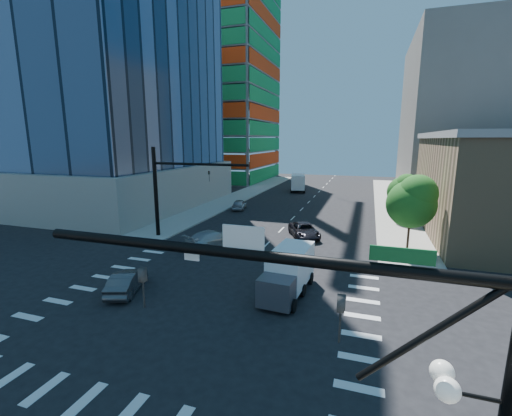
% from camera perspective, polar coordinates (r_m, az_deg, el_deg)
% --- Properties ---
extents(ground, '(160.00, 160.00, 0.00)m').
position_cam_1_polar(ground, '(22.19, -7.59, -15.14)').
color(ground, black).
rests_on(ground, ground).
extents(road_markings, '(20.00, 20.00, 0.01)m').
position_cam_1_polar(road_markings, '(22.19, -7.59, -15.13)').
color(road_markings, silver).
rests_on(road_markings, ground).
extents(sidewalk_ne, '(5.00, 60.00, 0.15)m').
position_cam_1_polar(sidewalk_ne, '(58.73, 21.56, 0.97)').
color(sidewalk_ne, '#9C9A93').
rests_on(sidewalk_ne, ground).
extents(sidewalk_nw, '(5.00, 60.00, 0.15)m').
position_cam_1_polar(sidewalk_nw, '(62.38, -1.98, 2.33)').
color(sidewalk_nw, '#9C9A93').
rests_on(sidewalk_nw, ground).
extents(construction_building, '(25.16, 34.50, 70.60)m').
position_cam_1_polar(construction_building, '(88.82, -6.53, 20.86)').
color(construction_building, slate).
rests_on(construction_building, ground).
extents(bg_building_ne, '(24.00, 30.00, 28.00)m').
position_cam_1_polar(bg_building_ne, '(75.13, 33.13, 12.73)').
color(bg_building_ne, '#65605B').
rests_on(bg_building_ne, ground).
extents(signal_mast_se, '(10.51, 2.48, 9.00)m').
position_cam_1_polar(signal_mast_se, '(8.14, 30.07, -26.99)').
color(signal_mast_se, black).
rests_on(signal_mast_se, sidewalk_se).
extents(signal_mast_nw, '(10.20, 0.40, 9.00)m').
position_cam_1_polar(signal_mast_nw, '(35.11, -14.41, 3.86)').
color(signal_mast_nw, black).
rests_on(signal_mast_nw, sidewalk_nw).
extents(tree_south, '(4.16, 4.16, 6.82)m').
position_cam_1_polar(tree_south, '(32.34, 24.73, 1.10)').
color(tree_south, '#382316').
rests_on(tree_south, sidewalk_ne).
extents(tree_north, '(3.54, 3.52, 5.78)m').
position_cam_1_polar(tree_north, '(44.28, 23.41, 2.80)').
color(tree_north, '#382316').
rests_on(tree_north, sidewalk_ne).
extents(car_nb_far, '(4.40, 5.79, 1.46)m').
position_cam_1_polar(car_nb_far, '(35.36, 8.03, -3.72)').
color(car_nb_far, black).
rests_on(car_nb_far, ground).
extents(car_sb_near, '(4.12, 5.79, 1.56)m').
position_cam_1_polar(car_sb_near, '(32.28, -7.42, -5.08)').
color(car_sb_near, silver).
rests_on(car_sb_near, ground).
extents(car_sb_mid, '(2.47, 4.47, 1.44)m').
position_cam_1_polar(car_sb_mid, '(49.06, -2.78, 0.61)').
color(car_sb_mid, '#A7A9AF').
rests_on(car_sb_mid, ground).
extents(car_sb_cross, '(2.83, 4.55, 1.41)m').
position_cam_1_polar(car_sb_cross, '(24.48, -20.73, -11.38)').
color(car_sb_cross, '#434448').
rests_on(car_sb_cross, ground).
extents(box_truck_near, '(2.68, 5.56, 2.84)m').
position_cam_1_polar(box_truck_near, '(22.39, 5.16, -11.29)').
color(box_truck_near, black).
rests_on(box_truck_near, ground).
extents(box_truck_far, '(3.87, 6.71, 3.31)m').
position_cam_1_polar(box_truck_far, '(66.80, 7.01, 4.06)').
color(box_truck_far, black).
rests_on(box_truck_far, ground).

